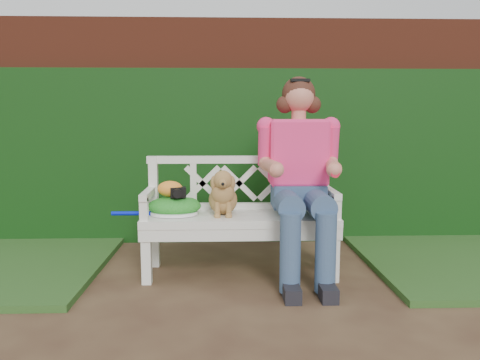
{
  "coord_description": "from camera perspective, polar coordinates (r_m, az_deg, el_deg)",
  "views": [
    {
      "loc": [
        -0.1,
        -2.96,
        1.22
      ],
      "look_at": [
        0.02,
        0.63,
        0.75
      ],
      "focal_mm": 35.0,
      "sensor_mm": 36.0,
      "label": 1
    }
  ],
  "objects": [
    {
      "name": "ground",
      "position": [
        3.2,
        -0.02,
        -14.95
      ],
      "size": [
        60.0,
        60.0,
        0.0
      ],
      "primitive_type": "plane",
      "color": "#3C261A"
    },
    {
      "name": "brick_wall",
      "position": [
        4.86,
        -0.75,
        6.04
      ],
      "size": [
        10.0,
        0.3,
        2.2
      ],
      "primitive_type": "cube",
      "color": "maroon",
      "rests_on": "ground"
    },
    {
      "name": "ivy_hedge",
      "position": [
        4.65,
        -0.69,
        2.9
      ],
      "size": [
        10.0,
        0.18,
        1.7
      ],
      "primitive_type": "cube",
      "color": "#0F3B0B",
      "rests_on": "ground"
    },
    {
      "name": "garden_bench",
      "position": [
        3.72,
        -0.0,
        -7.81
      ],
      "size": [
        1.59,
        0.63,
        0.48
      ],
      "primitive_type": null,
      "rotation": [
        0.0,
        0.0,
        -0.02
      ],
      "color": "white",
      "rests_on": "ground"
    },
    {
      "name": "seated_woman",
      "position": [
        3.64,
        7.19,
        0.68
      ],
      "size": [
        0.92,
        1.06,
        1.59
      ],
      "primitive_type": null,
      "rotation": [
        0.0,
        0.0,
        0.33
      ],
      "color": "#DB4E79",
      "rests_on": "ground"
    },
    {
      "name": "dog",
      "position": [
        3.62,
        -2.09,
        -1.44
      ],
      "size": [
        0.32,
        0.38,
        0.36
      ],
      "primitive_type": null,
      "rotation": [
        0.0,
        0.0,
        0.26
      ],
      "color": "#986537",
      "rests_on": "garden_bench"
    },
    {
      "name": "tennis_racket",
      "position": [
        3.66,
        -8.56,
        -4.01
      ],
      "size": [
        0.74,
        0.45,
        0.03
      ],
      "primitive_type": null,
      "rotation": [
        0.0,
        0.0,
        0.24
      ],
      "color": "silver",
      "rests_on": "garden_bench"
    },
    {
      "name": "green_bag",
      "position": [
        3.68,
        -8.02,
        -3.09
      ],
      "size": [
        0.46,
        0.39,
        0.14
      ],
      "primitive_type": null,
      "rotation": [
        0.0,
        0.0,
        -0.17
      ],
      "color": "green",
      "rests_on": "garden_bench"
    },
    {
      "name": "camera_item",
      "position": [
        3.62,
        -7.58,
        -1.47
      ],
      "size": [
        0.13,
        0.11,
        0.08
      ],
      "primitive_type": "cube",
      "rotation": [
        0.0,
        0.0,
        0.18
      ],
      "color": "black",
      "rests_on": "green_bag"
    },
    {
      "name": "baseball_glove",
      "position": [
        3.65,
        -8.52,
        -1.07
      ],
      "size": [
        0.22,
        0.18,
        0.12
      ],
      "primitive_type": "ellipsoid",
      "rotation": [
        0.0,
        0.0,
        0.18
      ],
      "color": "orange",
      "rests_on": "green_bag"
    }
  ]
}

